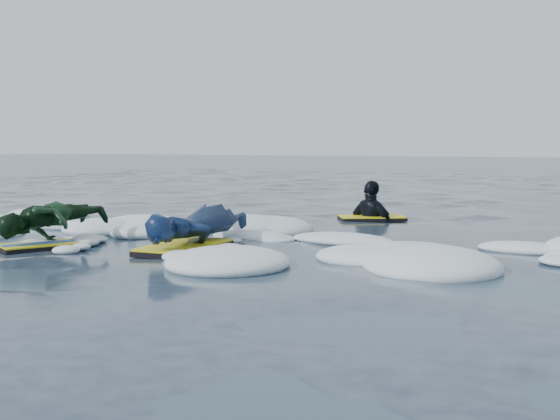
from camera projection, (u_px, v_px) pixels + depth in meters
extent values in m
plane|color=#1D3345|center=(187.00, 256.00, 7.20)|extent=(120.00, 120.00, 0.00)
cube|color=black|center=(184.00, 248.00, 7.43)|extent=(0.72, 1.20, 0.06)
cube|color=yellow|center=(184.00, 245.00, 7.42)|extent=(0.69, 1.18, 0.02)
imported|color=navy|center=(197.00, 226.00, 7.63)|extent=(0.76, 1.78, 0.42)
cube|color=black|center=(40.00, 247.00, 7.62)|extent=(0.81, 0.97, 0.04)
cube|color=yellow|center=(40.00, 244.00, 7.61)|extent=(0.78, 0.94, 0.02)
cube|color=blue|center=(40.00, 243.00, 7.61)|extent=(0.51, 0.78, 0.01)
imported|color=#0F3917|center=(53.00, 223.00, 7.77)|extent=(0.84, 1.36, 0.48)
cube|color=black|center=(372.00, 219.00, 10.46)|extent=(1.11, 0.95, 0.05)
cube|color=yellow|center=(372.00, 216.00, 10.45)|extent=(1.08, 0.92, 0.02)
imported|color=black|center=(372.00, 229.00, 10.47)|extent=(0.92, 0.61, 1.45)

